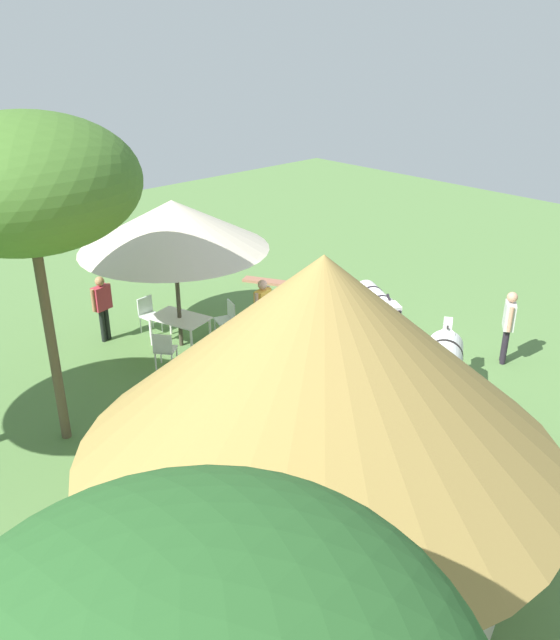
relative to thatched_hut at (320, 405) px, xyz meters
name	(u,v)px	position (x,y,z in m)	size (l,w,h in m)	color
ground_plane	(337,367)	(3.61, -4.42, -2.53)	(36.00, 36.00, 0.00)	#557B40
thatched_hut	(320,405)	(0.00, 0.00, 0.00)	(6.46, 6.46, 4.60)	beige
shade_umbrella	(173,225)	(6.93, -2.51, 0.46)	(4.29, 4.29, 3.55)	#423B2E
patio_dining_table	(180,321)	(6.93, -2.51, -1.88)	(1.52, 1.18, 0.74)	silver
patio_chair_near_hut	(148,312)	(8.13, -2.38, -2.01)	(0.46, 0.48, 0.90)	silver
patio_chair_east_end	(164,348)	(6.19, -1.56, -2.01)	(0.61, 0.60, 0.90)	white
patio_chair_near_lawn	(227,317)	(6.56, -3.65, -2.01)	(0.55, 0.53, 0.90)	silver
guest_beside_umbrella	(263,306)	(5.61, -3.97, -1.53)	(0.32, 0.58, 1.67)	black
guest_behind_table	(102,303)	(8.42, -1.33, -1.54)	(0.30, 0.58, 1.66)	black
standing_watcher	(509,321)	(1.19, -7.39, -1.49)	(0.44, 0.53, 1.73)	black
striped_lounge_chair	(286,358)	(4.39, -3.57, -2.28)	(0.85, 0.97, 0.60)	#D2513B
zebra_nearest_camera	(444,362)	(1.13, -4.79, -1.56)	(1.46, 2.02, 1.50)	silver
zebra_by_umbrella	(377,306)	(3.86, -6.06, -1.57)	(2.01, 1.37, 1.50)	silver
acacia_tree_left_background	(26,183)	(5.25, 1.29, 2.24)	(3.66, 3.66, 5.88)	brown
brick_patio_kerb	(288,284)	(8.03, -7.11, -2.49)	(2.80, 0.36, 0.08)	#966149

